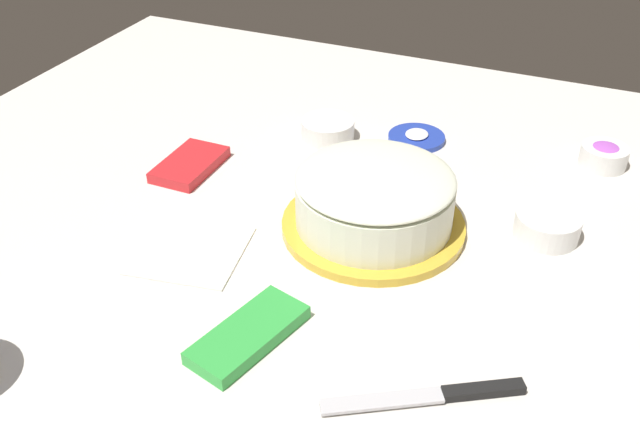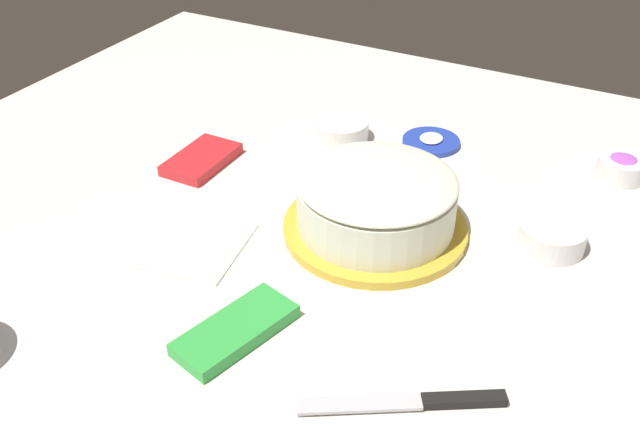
% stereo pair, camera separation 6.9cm
% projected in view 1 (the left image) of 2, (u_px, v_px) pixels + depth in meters
% --- Properties ---
extents(ground_plane, '(1.54, 1.54, 0.00)m').
position_uv_depth(ground_plane, '(290.00, 248.00, 1.04)').
color(ground_plane, silver).
extents(frosted_cake, '(0.28, 0.28, 0.10)m').
position_uv_depth(frosted_cake, '(374.00, 202.00, 1.05)').
color(frosted_cake, gold).
rests_on(frosted_cake, ground_plane).
extents(frosting_tub_lid, '(0.10, 0.10, 0.02)m').
position_uv_depth(frosting_tub_lid, '(417.00, 138.00, 1.31)').
color(frosting_tub_lid, '#233DAD').
rests_on(frosting_tub_lid, ground_plane).
extents(spreading_knife, '(0.14, 0.21, 0.01)m').
position_uv_depth(spreading_knife, '(442.00, 395.00, 0.81)').
color(spreading_knife, silver).
rests_on(spreading_knife, ground_plane).
extents(sprinkle_bowl_orange, '(0.10, 0.10, 0.04)m').
position_uv_depth(sprinkle_bowl_orange, '(547.00, 225.00, 1.05)').
color(sprinkle_bowl_orange, white).
rests_on(sprinkle_bowl_orange, ground_plane).
extents(sprinkle_bowl_green, '(0.10, 0.10, 0.04)m').
position_uv_depth(sprinkle_bowl_green, '(328.00, 129.00, 1.30)').
color(sprinkle_bowl_green, white).
rests_on(sprinkle_bowl_green, ground_plane).
extents(sprinkle_bowl_rainbow, '(0.08, 0.08, 0.04)m').
position_uv_depth(sprinkle_bowl_rainbow, '(604.00, 155.00, 1.22)').
color(sprinkle_bowl_rainbow, white).
rests_on(sprinkle_bowl_rainbow, ground_plane).
extents(candy_box_lower, '(0.14, 0.08, 0.02)m').
position_uv_depth(candy_box_lower, '(190.00, 165.00, 1.22)').
color(candy_box_lower, red).
rests_on(candy_box_lower, ground_plane).
extents(candy_box_upper, '(0.17, 0.11, 0.02)m').
position_uv_depth(candy_box_upper, '(248.00, 335.00, 0.88)').
color(candy_box_upper, green).
rests_on(candy_box_upper, ground_plane).
extents(paper_napkin, '(0.17, 0.17, 0.01)m').
position_uv_depth(paper_napkin, '(191.00, 250.00, 1.03)').
color(paper_napkin, white).
rests_on(paper_napkin, ground_plane).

